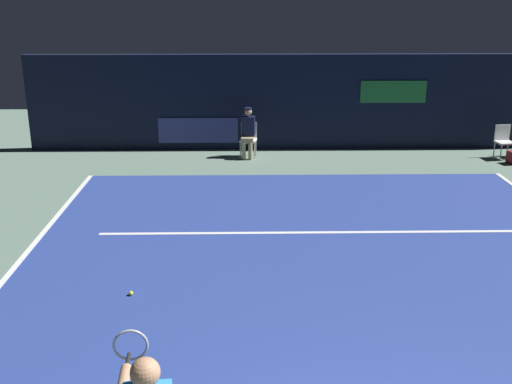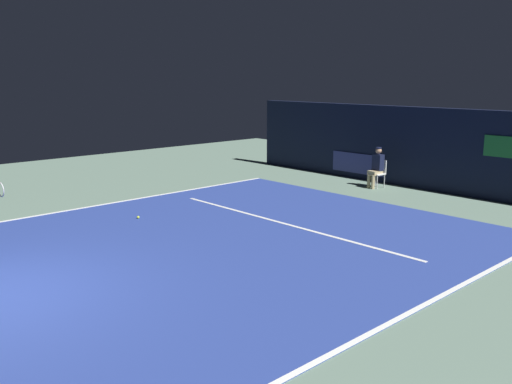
% 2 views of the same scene
% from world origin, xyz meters
% --- Properties ---
extents(ground_plane, '(28.99, 28.99, 0.00)m').
position_xyz_m(ground_plane, '(0.00, 4.71, 0.00)').
color(ground_plane, slate).
extents(court_surface, '(9.89, 11.41, 0.01)m').
position_xyz_m(court_surface, '(0.00, 4.71, 0.01)').
color(court_surface, navy).
rests_on(court_surface, ground).
extents(line_sideline_left, '(0.10, 11.41, 0.01)m').
position_xyz_m(line_sideline_left, '(4.90, 4.71, 0.01)').
color(line_sideline_left, white).
rests_on(line_sideline_left, court_surface).
extents(line_sideline_right, '(0.10, 11.41, 0.01)m').
position_xyz_m(line_sideline_right, '(-4.90, 4.71, 0.01)').
color(line_sideline_right, white).
rests_on(line_sideline_right, court_surface).
extents(line_service, '(7.72, 0.10, 0.01)m').
position_xyz_m(line_service, '(0.00, 6.70, 0.01)').
color(line_service, white).
rests_on(line_service, court_surface).
extents(back_wall, '(14.27, 0.33, 2.60)m').
position_xyz_m(back_wall, '(-0.00, 13.12, 1.30)').
color(back_wall, black).
rests_on(back_wall, ground).
extents(line_judge_on_chair, '(0.48, 0.56, 1.32)m').
position_xyz_m(line_judge_on_chair, '(-1.12, 12.12, 0.69)').
color(line_judge_on_chair, white).
rests_on(line_judge_on_chair, ground).
extents(tennis_ball, '(0.07, 0.07, 0.07)m').
position_xyz_m(tennis_ball, '(-2.87, 4.34, 0.05)').
color(tennis_ball, '#CCE033').
rests_on(tennis_ball, court_surface).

